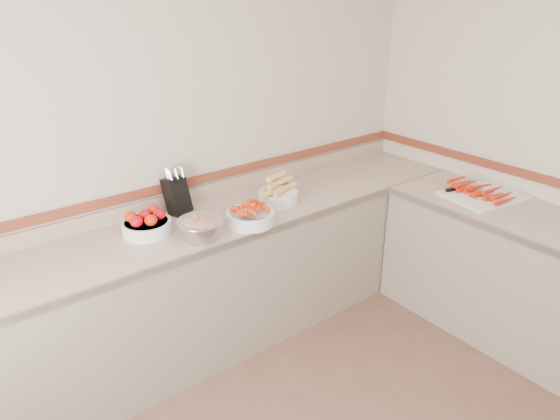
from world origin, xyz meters
TOP-DOWN VIEW (x-y plane):
  - back_wall at (0.00, 2.00)m, footprint 4.00×0.00m
  - counter_back at (0.00, 1.68)m, footprint 4.00×0.65m
  - dishwasher at (1.69, 0.25)m, footprint 0.63×0.60m
  - knife_block at (-0.05, 1.90)m, footprint 0.16×0.18m
  - tomato_bowl at (-0.33, 1.74)m, footprint 0.29×0.29m
  - cherry_tomato_bowl at (0.22, 1.48)m, footprint 0.30×0.30m
  - corn_bowl at (0.56, 1.64)m, footprint 0.30×0.27m
  - rhubarb_bowl at (-0.13, 1.47)m, footprint 0.27×0.27m
  - cutting_board at (1.74, 0.86)m, footprint 0.58×0.51m

SIDE VIEW (x-z plane):
  - dishwasher at x=1.69m, z-range 0.01..0.85m
  - counter_back at x=0.00m, z-range -0.09..0.99m
  - cutting_board at x=1.74m, z-range 0.89..0.96m
  - cherry_tomato_bowl at x=0.22m, z-range 0.87..1.04m
  - tomato_bowl at x=-0.33m, z-range 0.89..1.03m
  - corn_bowl at x=0.56m, z-range 0.87..1.06m
  - rhubarb_bowl at x=-0.13m, z-range 0.90..1.05m
  - knife_block at x=-0.05m, z-range 0.87..1.19m
  - back_wall at x=0.00m, z-range -0.70..3.30m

